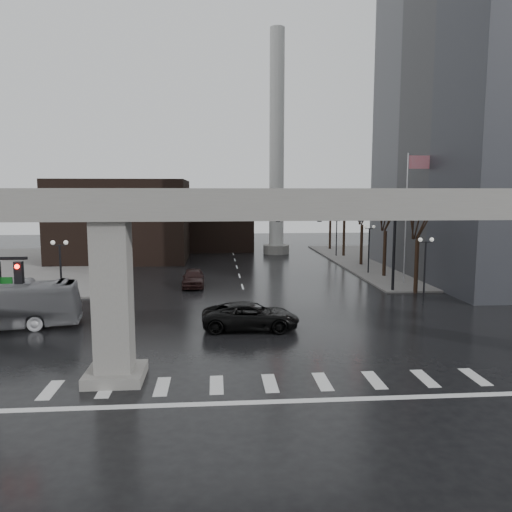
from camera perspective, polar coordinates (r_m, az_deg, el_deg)
The scene contains 22 objects.
ground at distance 24.07m, azimuth 1.35°, elevation -13.46°, with size 160.00×160.00×0.00m, color black.
sidewalk_ne at distance 65.45m, azimuth 21.10°, elevation -0.57°, with size 28.00×36.00×0.15m, color slate.
sidewalk_nw at distance 63.55m, azimuth -26.42°, elevation -1.07°, with size 28.00×36.00×0.15m, color slate.
elevated_guideway at distance 22.73m, azimuth 4.57°, elevation 3.11°, with size 48.00×2.60×8.70m.
building_far_left at distance 65.51m, azimuth -14.89°, elevation 4.01°, with size 16.00×14.00×10.00m, color black.
building_far_mid at distance 74.52m, azimuth -4.35°, elevation 3.85°, with size 10.00×10.00×8.00m, color black.
smokestack at distance 69.05m, azimuth 2.38°, elevation 11.34°, with size 3.60×3.60×30.00m.
signal_mast_arm at distance 42.80m, azimuth 10.79°, elevation 3.59°, with size 12.12×0.43×8.00m.
flagpole_assembly at distance 47.77m, azimuth 17.15°, elevation 5.81°, with size 2.06×0.12×12.00m.
lamp_right_0 at distance 40.01m, azimuth 18.77°, elevation -0.32°, with size 1.22×0.32×5.11m.
lamp_right_1 at distance 53.06m, azimuth 12.79°, elevation 1.69°, with size 1.22×0.32×5.11m.
lamp_right_2 at distance 66.50m, azimuth 9.20°, elevation 2.89°, with size 1.22×0.32×5.11m.
lamp_left_0 at distance 38.38m, azimuth -21.45°, elevation -0.76°, with size 1.22×0.32×5.11m.
lamp_left_1 at distance 51.84m, azimuth -17.02°, elevation 1.42°, with size 1.22×0.32×5.11m.
lamp_left_2 at distance 65.53m, azimuth -14.42°, elevation 2.69°, with size 1.22×0.32×5.11m.
tree_right_0 at distance 44.16m, azimuth 17.91°, elevation -0.50°, with size 1.09×1.58×7.50m.
tree_right_1 at distance 51.57m, azimuth 14.52°, elevation 0.78°, with size 1.09×1.61×7.67m.
tree_right_2 at distance 59.14m, azimuth 12.00°, elevation 1.74°, with size 1.10×1.63×7.85m.
tree_right_3 at distance 66.80m, azimuth 10.04°, elevation 2.47°, with size 1.11×1.66×8.02m.
tree_right_4 at distance 74.54m, azimuth 8.49°, elevation 3.05°, with size 1.12×1.69×8.19m.
pickup_truck at distance 31.34m, azimuth -0.61°, elevation -6.89°, with size 2.79×6.04×1.68m, color black.
far_car at distance 45.45m, azimuth -7.18°, elevation -2.49°, with size 1.94×4.82×1.64m, color black.
Camera 1 is at (-2.36, -22.37, 8.56)m, focal length 35.00 mm.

